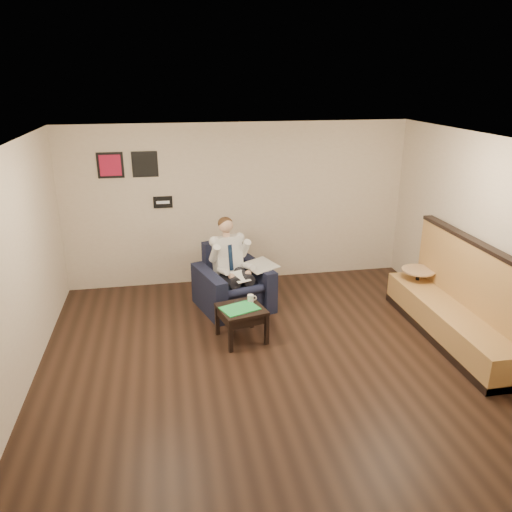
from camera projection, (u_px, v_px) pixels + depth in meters
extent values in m
plane|color=black|center=(275.00, 366.00, 6.43)|extent=(6.00, 6.00, 0.00)
cube|color=beige|center=(239.00, 204.00, 8.72)|extent=(6.00, 0.02, 2.80)
cube|color=beige|center=(381.00, 430.00, 3.18)|extent=(6.00, 0.02, 2.80)
cube|color=beige|center=(8.00, 283.00, 5.43)|extent=(0.02, 6.00, 2.80)
cube|color=beige|center=(502.00, 249.00, 6.46)|extent=(0.02, 6.00, 2.80)
cube|color=white|center=(278.00, 145.00, 5.47)|extent=(6.00, 6.00, 0.02)
cube|color=black|center=(163.00, 202.00, 8.45)|extent=(0.32, 0.02, 0.20)
cube|color=#B41639|center=(110.00, 165.00, 8.09)|extent=(0.42, 0.03, 0.42)
cube|color=black|center=(145.00, 164.00, 8.18)|extent=(0.42, 0.03, 0.42)
cube|color=black|center=(233.00, 278.00, 7.89)|extent=(1.29, 1.29, 1.00)
cube|color=white|center=(240.00, 277.00, 7.65)|extent=(0.33, 0.39, 0.01)
cube|color=silver|center=(260.00, 265.00, 7.92)|extent=(0.60, 0.66, 0.01)
cube|color=black|center=(241.00, 324.00, 7.00)|extent=(0.72, 0.72, 0.49)
cube|color=green|center=(240.00, 308.00, 6.88)|extent=(0.58, 0.50, 0.01)
cylinder|color=white|center=(251.00, 298.00, 7.08)|extent=(0.11, 0.11, 0.10)
cube|color=black|center=(240.00, 302.00, 7.08)|extent=(0.16, 0.08, 0.01)
cube|color=#B38345|center=(454.00, 293.00, 6.88)|extent=(0.65, 2.73, 1.40)
cylinder|color=tan|center=(416.00, 288.00, 7.96)|extent=(0.53, 0.53, 0.65)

